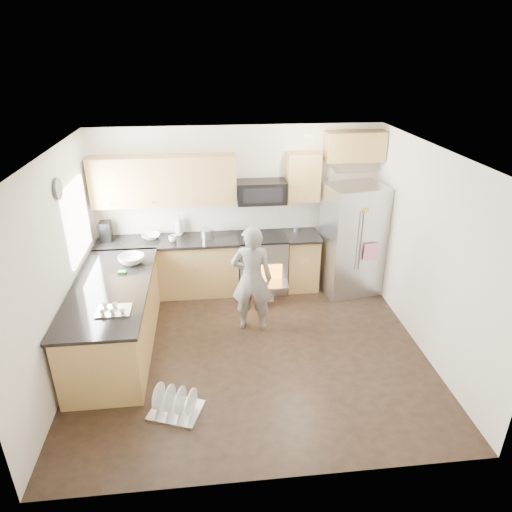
{
  "coord_description": "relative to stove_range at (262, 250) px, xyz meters",
  "views": [
    {
      "loc": [
        -0.47,
        -4.95,
        3.68
      ],
      "look_at": [
        0.12,
        0.5,
        1.14
      ],
      "focal_mm": 32.0,
      "sensor_mm": 36.0,
      "label": 1
    }
  ],
  "objects": [
    {
      "name": "peninsula",
      "position": [
        -2.1,
        -1.44,
        -0.21
      ],
      "size": [
        0.96,
        2.36,
        1.04
      ],
      "color": "tan",
      "rests_on": "ground"
    },
    {
      "name": "person",
      "position": [
        -0.28,
        -1.15,
        0.1
      ],
      "size": [
        0.62,
        0.46,
        1.55
      ],
      "primitive_type": "imported",
      "rotation": [
        0.0,
        0.0,
        2.98
      ],
      "color": "gray",
      "rests_on": "ground"
    },
    {
      "name": "stove_range",
      "position": [
        0.0,
        0.0,
        0.0
      ],
      "size": [
        0.76,
        0.97,
        1.79
      ],
      "color": "#B7B7BC",
      "rests_on": "ground"
    },
    {
      "name": "dish_rack",
      "position": [
        -1.28,
        -2.72,
        -0.59
      ],
      "size": [
        0.65,
        0.59,
        0.33
      ],
      "rotation": [
        0.0,
        0.0,
        -0.36
      ],
      "color": "#B7B7BC",
      "rests_on": "ground"
    },
    {
      "name": "back_cabinet_run",
      "position": [
        -0.94,
        0.06,
        0.29
      ],
      "size": [
        4.45,
        0.64,
        2.5
      ],
      "color": "tan",
      "rests_on": "ground"
    },
    {
      "name": "room_shell",
      "position": [
        -0.39,
        -1.68,
        1.0
      ],
      "size": [
        4.54,
        4.04,
        2.62
      ],
      "color": "white",
      "rests_on": "ground"
    },
    {
      "name": "ground",
      "position": [
        -0.35,
        -1.69,
        -0.68
      ],
      "size": [
        4.5,
        4.5,
        0.0
      ],
      "primitive_type": "plane",
      "color": "black",
      "rests_on": "ground"
    },
    {
      "name": "refrigerator",
      "position": [
        1.41,
        -0.21,
        0.21
      ],
      "size": [
        0.97,
        0.81,
        1.77
      ],
      "rotation": [
        0.0,
        0.0,
        0.17
      ],
      "color": "#B7B7BC",
      "rests_on": "ground"
    }
  ]
}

